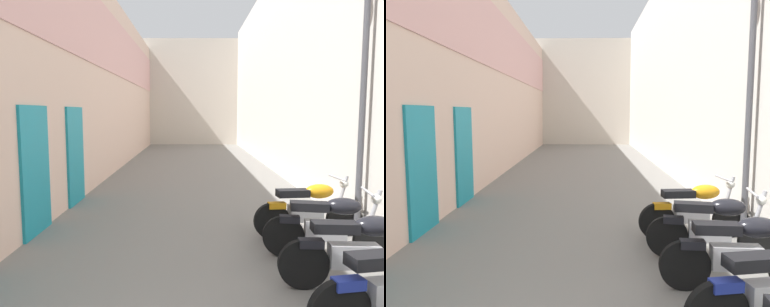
# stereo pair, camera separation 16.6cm
# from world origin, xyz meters

# --- Properties ---
(ground_plane) EXTENTS (39.38, 39.38, 0.00)m
(ground_plane) POSITION_xyz_m (0.00, 9.69, 0.00)
(ground_plane) COLOR slate
(building_left) EXTENTS (0.45, 23.38, 6.05)m
(building_left) POSITION_xyz_m (-2.98, 11.62, 3.05)
(building_left) COLOR beige
(building_left) RESTS_ON ground
(building_right) EXTENTS (0.45, 23.38, 7.03)m
(building_right) POSITION_xyz_m (2.99, 11.69, 3.51)
(building_right) COLOR beige
(building_right) RESTS_ON ground
(building_far_end) EXTENTS (8.57, 2.00, 6.68)m
(building_far_end) POSITION_xyz_m (0.00, 24.38, 3.34)
(building_far_end) COLOR beige
(building_far_end) RESTS_ON ground
(motorcycle_third) EXTENTS (1.85, 0.58, 1.04)m
(motorcycle_third) POSITION_xyz_m (1.85, 3.51, 0.50)
(motorcycle_third) COLOR black
(motorcycle_third) RESTS_ON ground
(motorcycle_fourth) EXTENTS (1.84, 0.58, 1.04)m
(motorcycle_fourth) POSITION_xyz_m (1.85, 4.45, 0.50)
(motorcycle_fourth) COLOR black
(motorcycle_fourth) RESTS_ON ground
(motorcycle_fifth) EXTENTS (1.85, 0.58, 1.04)m
(motorcycle_fifth) POSITION_xyz_m (1.85, 5.40, 0.50)
(motorcycle_fifth) COLOR black
(motorcycle_fifth) RESTS_ON ground
(street_lamp) EXTENTS (0.79, 0.18, 4.70)m
(street_lamp) POSITION_xyz_m (2.55, 5.36, 2.75)
(street_lamp) COLOR #47474C
(street_lamp) RESTS_ON ground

